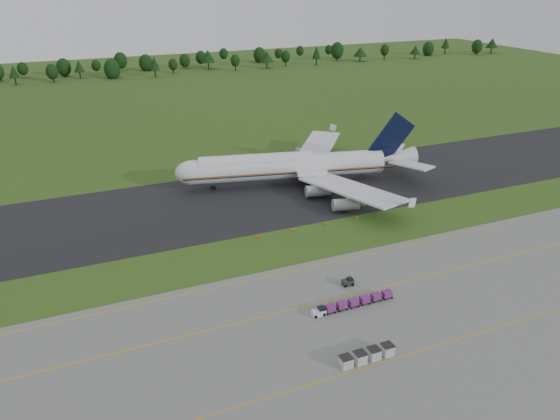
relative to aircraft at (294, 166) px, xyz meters
name	(u,v)px	position (x,y,z in m)	size (l,w,h in m)	color
ground	(265,251)	(-21.64, -33.02, -5.38)	(600.00, 600.00, 0.00)	#2F5018
apron	(346,344)	(-21.64, -67.02, -5.35)	(300.00, 52.00, 0.06)	slate
taxiway	(224,203)	(-21.64, -5.02, -5.34)	(300.00, 40.00, 0.08)	black
apron_markings	(325,320)	(-21.64, -60.00, -5.31)	(300.00, 30.20, 0.01)	#D09D0C
tree_line	(126,66)	(-15.32, 187.29, 0.75)	(529.40, 21.32, 11.52)	black
aircraft	(294,166)	(0.00, 0.00, 0.00)	(67.36, 63.86, 18.84)	silver
baggage_train	(352,303)	(-15.49, -58.33, -4.57)	(15.73, 1.43, 1.37)	silver
utility_cart	(348,282)	(-12.58, -51.83, -4.76)	(2.12, 1.45, 1.14)	#252D1F
uld_row	(367,356)	(-20.68, -71.66, -4.43)	(8.99, 1.79, 1.77)	#AFAFAF
edge_markers	(309,227)	(-8.29, -26.85, -5.10)	(25.69, 0.30, 0.60)	#E73F07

